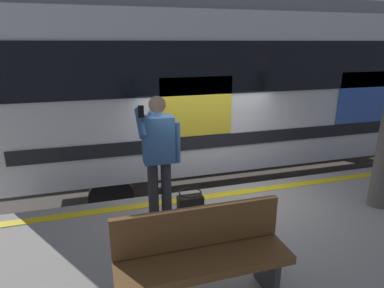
# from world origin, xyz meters

# --- Properties ---
(ground_plane) EXTENTS (24.61, 24.61, 0.00)m
(ground_plane) POSITION_xyz_m (0.00, 0.00, 0.00)
(ground_plane) COLOR #4C4742
(safety_line) EXTENTS (12.13, 0.16, 0.01)m
(safety_line) POSITION_xyz_m (0.00, 0.30, 1.02)
(safety_line) COLOR yellow
(safety_line) RESTS_ON platform
(track_rail_near) EXTENTS (16.09, 0.08, 0.16)m
(track_rail_near) POSITION_xyz_m (0.00, -1.49, 0.08)
(track_rail_near) COLOR slate
(track_rail_near) RESTS_ON ground
(track_rail_far) EXTENTS (16.09, 0.08, 0.16)m
(track_rail_far) POSITION_xyz_m (0.00, -2.92, 0.08)
(track_rail_far) COLOR slate
(track_rail_far) RESTS_ON ground
(train_carriage) EXTENTS (10.38, 3.03, 3.96)m
(train_carriage) POSITION_xyz_m (-1.62, -2.20, 2.52)
(train_carriage) COLOR silver
(train_carriage) RESTS_ON ground
(passenger) EXTENTS (0.57, 0.55, 1.70)m
(passenger) POSITION_xyz_m (1.14, 0.68, 2.02)
(passenger) COLOR #262628
(passenger) RESTS_ON platform
(handbag) EXTENTS (0.36, 0.33, 0.33)m
(handbag) POSITION_xyz_m (0.72, 0.71, 1.17)
(handbag) COLOR black
(handbag) RESTS_ON platform
(bench) EXTENTS (1.60, 0.44, 0.90)m
(bench) POSITION_xyz_m (1.06, 2.29, 1.51)
(bench) COLOR brown
(bench) RESTS_ON platform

